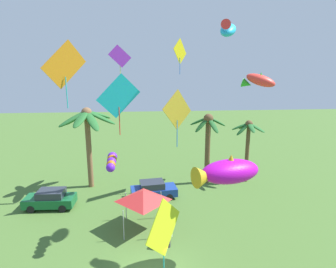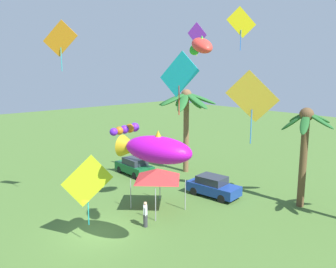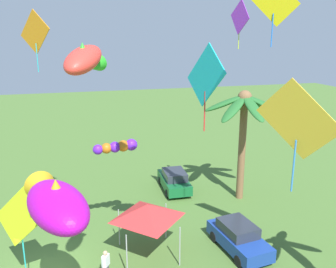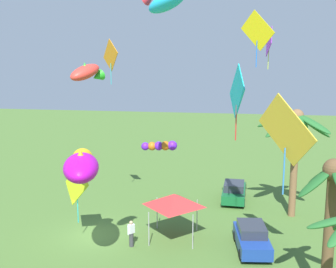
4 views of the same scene
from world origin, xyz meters
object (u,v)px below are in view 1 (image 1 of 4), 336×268
(palm_tree_0, at_px, (87,125))
(kite_fish_1, at_px, (227,172))
(kite_diamond_4, at_px, (180,52))
(kite_tube_8, at_px, (112,161))
(kite_fish_9, at_px, (228,29))
(festival_tent, at_px, (143,196))
(kite_fish_7, at_px, (259,81))
(palm_tree_1, at_px, (208,134))
(kite_diamond_5, at_px, (119,97))
(kite_diamond_3, at_px, (120,57))
(kite_diamond_6, at_px, (64,66))
(parked_car_0, at_px, (153,190))
(palm_tree_2, at_px, (248,136))
(kite_diamond_2, at_px, (177,111))
(spectator_0, at_px, (169,235))
(kite_diamond_0, at_px, (164,228))
(parked_car_1, at_px, (50,199))

(palm_tree_0, distance_m, kite_fish_1, 15.04)
(kite_fish_1, xyz_separation_m, kite_diamond_4, (-1.51, 8.52, 6.61))
(kite_tube_8, bearing_deg, kite_fish_9, 11.88)
(palm_tree_0, distance_m, kite_fish_9, 14.73)
(festival_tent, relative_size, kite_fish_7, 1.46)
(palm_tree_1, distance_m, kite_diamond_5, 9.76)
(kite_diamond_3, bearing_deg, kite_fish_9, -34.66)
(kite_diamond_6, bearing_deg, palm_tree_1, 52.78)
(parked_car_0, xyz_separation_m, kite_diamond_3, (-2.51, 0.68, 11.13))
(palm_tree_2, relative_size, kite_fish_9, 2.57)
(kite_fish_1, distance_m, kite_diamond_4, 10.89)
(palm_tree_0, bearing_deg, kite_diamond_3, -34.08)
(parked_car_0, xyz_separation_m, kite_fish_1, (3.68, -8.74, 4.85))
(festival_tent, xyz_separation_m, kite_fish_9, (5.52, 0.39, 10.93))
(festival_tent, bearing_deg, kite_diamond_2, 63.32)
(spectator_0, xyz_separation_m, kite_diamond_4, (1.47, 6.76, 11.40))
(kite_diamond_5, bearing_deg, festival_tent, -64.30)
(parked_car_0, relative_size, kite_fish_7, 2.09)
(spectator_0, distance_m, kite_fish_7, 10.69)
(parked_car_0, height_order, spectator_0, spectator_0)
(kite_tube_8, bearing_deg, kite_diamond_2, 55.68)
(kite_fish_7, bearing_deg, kite_tube_8, 168.10)
(parked_car_0, distance_m, kite_diamond_0, 10.80)
(festival_tent, xyz_separation_m, kite_fish_1, (4.52, -4.06, 3.13))
(parked_car_1, distance_m, kite_fish_7, 18.07)
(palm_tree_2, bearing_deg, kite_tube_8, -143.75)
(palm_tree_0, distance_m, kite_diamond_5, 5.92)
(kite_fish_7, bearing_deg, palm_tree_1, 91.08)
(kite_diamond_5, xyz_separation_m, kite_fish_9, (7.25, -3.20, 4.51))
(parked_car_1, distance_m, kite_fish_9, 18.42)
(kite_diamond_0, relative_size, kite_fish_1, 0.93)
(parked_car_1, distance_m, kite_tube_8, 8.70)
(kite_fish_1, xyz_separation_m, kite_fish_7, (1.86, 1.15, 4.73))
(kite_diamond_2, relative_size, kite_fish_9, 2.14)
(kite_diamond_3, bearing_deg, festival_tent, -72.72)
(kite_diamond_4, distance_m, kite_fish_7, 8.32)
(parked_car_0, distance_m, festival_tent, 5.05)
(palm_tree_0, relative_size, kite_diamond_4, 2.80)
(kite_fish_1, bearing_deg, kite_diamond_5, 129.25)
(palm_tree_0, relative_size, spectator_0, 4.77)
(kite_diamond_0, bearing_deg, palm_tree_0, 114.12)
(parked_car_0, distance_m, kite_diamond_3, 11.43)
(kite_fish_1, bearing_deg, kite_fish_7, 31.80)
(parked_car_0, bearing_deg, palm_tree_1, 29.38)
(kite_fish_9, bearing_deg, kite_fish_1, -102.60)
(palm_tree_2, relative_size, spectator_0, 3.88)
(palm_tree_1, height_order, parked_car_1, palm_tree_1)
(parked_car_1, height_order, festival_tent, festival_tent)
(festival_tent, xyz_separation_m, kite_diamond_0, (1.01, -5.77, 1.00))
(palm_tree_0, xyz_separation_m, kite_fish_9, (10.49, -7.21, 7.42))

